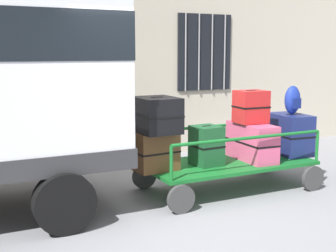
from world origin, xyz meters
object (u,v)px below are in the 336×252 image
at_px(suitcase_midright_bottom, 290,134).
at_px(suitcase_center_bottom, 252,142).
at_px(luggage_cart, 228,166).
at_px(suitcase_left_middle, 157,115).
at_px(suitcase_left_bottom, 156,151).
at_px(backpack, 293,100).
at_px(suitcase_midleft_bottom, 206,146).
at_px(suitcase_center_middle, 251,107).

bearing_deg(suitcase_midright_bottom, suitcase_center_bottom, -175.37).
bearing_deg(luggage_cart, suitcase_left_middle, -179.29).
relative_size(suitcase_left_bottom, backpack, 1.38).
bearing_deg(backpack, suitcase_midleft_bottom, -179.61).
relative_size(suitcase_midleft_bottom, backpack, 1.29).
bearing_deg(backpack, luggage_cart, 179.70).
distance_m(luggage_cart, suitcase_left_middle, 1.42).
xyz_separation_m(luggage_cart, suitcase_midright_bottom, (1.15, 0.02, 0.38)).
height_order(suitcase_left_middle, suitcase_midleft_bottom, suitcase_left_middle).
bearing_deg(suitcase_left_middle, luggage_cart, 0.71).
relative_size(suitcase_left_middle, backpack, 1.41).
relative_size(suitcase_center_bottom, suitcase_center_middle, 1.86).
bearing_deg(suitcase_left_middle, suitcase_center_bottom, -0.88).
distance_m(suitcase_left_middle, suitcase_center_middle, 1.54).
bearing_deg(suitcase_midleft_bottom, suitcase_left_bottom, 176.84).
relative_size(suitcase_center_middle, backpack, 1.10).
xyz_separation_m(suitcase_left_bottom, backpack, (2.31, -0.03, 0.59)).
height_order(suitcase_left_middle, suitcase_midright_bottom, suitcase_left_middle).
distance_m(suitcase_center_bottom, backpack, 0.97).
bearing_deg(suitcase_left_bottom, suitcase_center_middle, -0.60).
bearing_deg(suitcase_left_bottom, backpack, -0.80).
distance_m(luggage_cart, suitcase_left_bottom, 1.20).
distance_m(luggage_cart, suitcase_center_bottom, 0.51).
bearing_deg(luggage_cart, suitcase_left_bottom, 178.71).
relative_size(luggage_cart, suitcase_left_bottom, 4.20).
distance_m(suitcase_left_bottom, suitcase_midleft_bottom, 0.77).
bearing_deg(suitcase_midleft_bottom, suitcase_midright_bottom, 1.52).
bearing_deg(backpack, suitcase_center_middle, 178.81).
bearing_deg(suitcase_left_bottom, suitcase_center_bottom, -2.38).
bearing_deg(suitcase_left_middle, backpack, 0.20).
distance_m(luggage_cart, suitcase_midright_bottom, 1.22).
distance_m(suitcase_left_bottom, suitcase_center_middle, 1.63).
relative_size(suitcase_center_middle, suitcase_midright_bottom, 0.65).
height_order(suitcase_left_middle, backpack, backpack).
bearing_deg(suitcase_center_middle, suitcase_midleft_bottom, -178.04).
distance_m(suitcase_left_middle, suitcase_midleft_bottom, 0.91).
height_order(suitcase_center_bottom, suitcase_midright_bottom, suitcase_midright_bottom).
relative_size(suitcase_left_bottom, suitcase_center_bottom, 0.67).
xyz_separation_m(suitcase_midleft_bottom, suitcase_center_middle, (0.77, 0.03, 0.51)).
height_order(suitcase_left_bottom, suitcase_center_middle, suitcase_center_middle).
height_order(luggage_cart, suitcase_center_bottom, suitcase_center_bottom).
bearing_deg(suitcase_center_middle, suitcase_midright_bottom, 1.07).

